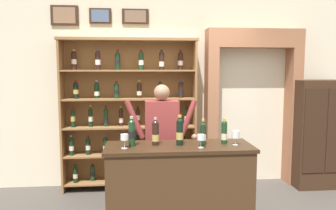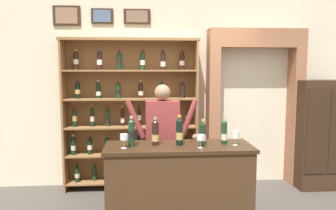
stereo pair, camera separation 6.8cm
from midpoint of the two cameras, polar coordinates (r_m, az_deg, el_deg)
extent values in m
cube|color=beige|center=(5.24, 0.65, 4.81)|extent=(12.00, 0.16, 3.38)
cube|color=#382316|center=(5.30, -16.73, 14.55)|extent=(0.40, 0.02, 0.29)
cube|color=#906D54|center=(5.28, -16.76, 14.57)|extent=(0.32, 0.01, 0.23)
cube|color=#382316|center=(5.21, -10.92, 14.83)|extent=(0.32, 0.02, 0.23)
cube|color=slate|center=(5.20, -10.94, 14.86)|extent=(0.26, 0.01, 0.18)
cube|color=#382316|center=(5.18, -4.98, 14.97)|extent=(0.40, 0.02, 0.22)
cube|color=#826754|center=(5.17, -4.98, 15.00)|extent=(0.32, 0.01, 0.18)
cube|color=olive|center=(5.11, -17.10, -1.77)|extent=(0.03, 0.33, 2.27)
cube|color=olive|center=(5.06, 5.17, -1.60)|extent=(0.03, 0.33, 2.27)
cube|color=olive|center=(5.15, -5.98, -1.47)|extent=(1.99, 0.02, 2.27)
cube|color=olive|center=(5.23, -5.90, -12.83)|extent=(1.93, 0.31, 0.03)
cylinder|color=black|center=(5.25, -15.04, -11.63)|extent=(0.07, 0.07, 0.20)
sphere|color=black|center=(5.22, -15.08, -10.52)|extent=(0.07, 0.07, 0.07)
cylinder|color=black|center=(5.21, -15.09, -10.17)|extent=(0.03, 0.03, 0.08)
cylinder|color=black|center=(5.20, -15.10, -9.87)|extent=(0.03, 0.03, 0.03)
cylinder|color=beige|center=(5.25, -15.04, -11.64)|extent=(0.07, 0.07, 0.06)
cylinder|color=#19381E|center=(5.27, -12.25, -11.52)|extent=(0.07, 0.07, 0.20)
sphere|color=#19381E|center=(5.23, -12.28, -10.41)|extent=(0.07, 0.07, 0.07)
cylinder|color=#19381E|center=(5.23, -12.28, -10.17)|extent=(0.03, 0.03, 0.06)
cylinder|color=maroon|center=(5.22, -12.29, -9.97)|extent=(0.03, 0.03, 0.03)
cylinder|color=black|center=(5.27, -12.25, -11.52)|extent=(0.07, 0.07, 0.06)
cylinder|color=black|center=(5.23, -8.74, -11.54)|extent=(0.07, 0.07, 0.21)
sphere|color=black|center=(5.20, -8.76, -10.40)|extent=(0.07, 0.07, 0.07)
cylinder|color=black|center=(5.19, -8.77, -10.06)|extent=(0.03, 0.03, 0.08)
cylinder|color=#B79338|center=(5.18, -8.77, -9.75)|extent=(0.03, 0.03, 0.03)
cylinder|color=tan|center=(5.24, -8.73, -11.86)|extent=(0.07, 0.07, 0.07)
cylinder|color=black|center=(5.17, -5.92, -11.73)|extent=(0.07, 0.07, 0.20)
sphere|color=black|center=(5.13, -5.93, -10.59)|extent=(0.07, 0.07, 0.07)
cylinder|color=black|center=(5.13, -5.94, -10.26)|extent=(0.03, 0.03, 0.07)
cylinder|color=#B79338|center=(5.12, -5.94, -9.97)|extent=(0.03, 0.03, 0.03)
cylinder|color=black|center=(5.17, -5.92, -11.84)|extent=(0.07, 0.07, 0.07)
cylinder|color=black|center=(5.19, -3.15, -11.62)|extent=(0.07, 0.07, 0.20)
sphere|color=black|center=(5.16, -3.15, -10.49)|extent=(0.07, 0.07, 0.07)
cylinder|color=black|center=(5.15, -3.16, -10.10)|extent=(0.03, 0.03, 0.08)
cylinder|color=#B79338|center=(5.14, -3.16, -9.75)|extent=(0.03, 0.03, 0.03)
cylinder|color=black|center=(5.20, -3.15, -11.75)|extent=(0.07, 0.07, 0.06)
cylinder|color=black|center=(5.17, 0.00, -11.65)|extent=(0.07, 0.07, 0.21)
sphere|color=black|center=(5.13, 0.00, -10.47)|extent=(0.07, 0.07, 0.07)
cylinder|color=black|center=(5.12, 0.00, -10.10)|extent=(0.03, 0.03, 0.08)
cylinder|color=navy|center=(5.11, 0.00, -9.79)|extent=(0.03, 0.03, 0.03)
cylinder|color=tan|center=(5.17, 0.00, -11.94)|extent=(0.07, 0.07, 0.07)
cylinder|color=black|center=(5.22, 2.95, -11.46)|extent=(0.07, 0.07, 0.21)
sphere|color=black|center=(5.19, 2.95, -10.28)|extent=(0.07, 0.07, 0.07)
cylinder|color=black|center=(5.18, 2.95, -9.97)|extent=(0.03, 0.03, 0.07)
cylinder|color=navy|center=(5.17, 2.96, -9.71)|extent=(0.03, 0.03, 0.03)
cylinder|color=silver|center=(5.23, 2.94, -11.64)|extent=(0.07, 0.07, 0.07)
cube|color=olive|center=(5.11, -5.95, -8.37)|extent=(1.93, 0.31, 0.02)
cylinder|color=black|center=(5.14, -15.66, -7.08)|extent=(0.07, 0.07, 0.22)
sphere|color=black|center=(5.12, -15.69, -5.83)|extent=(0.07, 0.07, 0.07)
cylinder|color=black|center=(5.11, -15.71, -5.43)|extent=(0.03, 0.03, 0.08)
cylinder|color=#99999E|center=(5.10, -15.72, -5.08)|extent=(0.03, 0.03, 0.03)
cylinder|color=silver|center=(5.14, -15.65, -7.11)|extent=(0.07, 0.07, 0.07)
cylinder|color=black|center=(5.12, -12.97, -7.11)|extent=(0.07, 0.07, 0.21)
sphere|color=black|center=(5.09, -13.00, -5.88)|extent=(0.07, 0.07, 0.07)
cylinder|color=black|center=(5.09, -13.01, -5.57)|extent=(0.03, 0.03, 0.07)
cylinder|color=maroon|center=(5.08, -13.02, -5.31)|extent=(0.04, 0.04, 0.03)
cylinder|color=silver|center=(5.12, -12.97, -7.11)|extent=(0.07, 0.07, 0.07)
cylinder|color=black|center=(5.07, -10.09, -7.11)|extent=(0.07, 0.07, 0.22)
sphere|color=black|center=(5.04, -10.12, -5.82)|extent=(0.07, 0.07, 0.07)
cylinder|color=black|center=(5.04, -10.12, -5.57)|extent=(0.03, 0.03, 0.06)
cylinder|color=navy|center=(5.03, -10.13, -5.37)|extent=(0.03, 0.03, 0.03)
cylinder|color=silver|center=(5.07, -10.09, -7.29)|extent=(0.07, 0.07, 0.07)
cylinder|color=black|center=(5.09, -7.07, -6.97)|extent=(0.07, 0.07, 0.23)
sphere|color=black|center=(5.07, -7.09, -5.66)|extent=(0.07, 0.07, 0.07)
cylinder|color=black|center=(5.06, -7.09, -5.40)|extent=(0.03, 0.03, 0.06)
cylinder|color=navy|center=(5.06, -7.10, -5.17)|extent=(0.03, 0.03, 0.03)
cylinder|color=silver|center=(5.10, -7.07, -7.32)|extent=(0.07, 0.07, 0.07)
cylinder|color=black|center=(5.09, -4.60, -6.91)|extent=(0.07, 0.07, 0.23)
sphere|color=black|center=(5.07, -4.62, -5.58)|extent=(0.07, 0.07, 0.07)
cylinder|color=black|center=(5.06, -4.62, -5.24)|extent=(0.03, 0.03, 0.07)
cylinder|color=navy|center=(5.05, -4.62, -4.95)|extent=(0.03, 0.03, 0.03)
cylinder|color=silver|center=(5.09, -4.60, -7.00)|extent=(0.07, 0.07, 0.07)
cylinder|color=#19381E|center=(5.05, -1.78, -7.09)|extent=(0.07, 0.07, 0.22)
sphere|color=#19381E|center=(5.02, -1.79, -5.82)|extent=(0.07, 0.07, 0.07)
cylinder|color=#19381E|center=(5.02, -1.79, -5.51)|extent=(0.03, 0.03, 0.07)
cylinder|color=black|center=(5.01, -1.79, -5.25)|extent=(0.03, 0.03, 0.03)
cylinder|color=silver|center=(5.05, -1.78, -7.25)|extent=(0.07, 0.07, 0.07)
cylinder|color=black|center=(5.13, 0.70, -6.84)|extent=(0.07, 0.07, 0.22)
sphere|color=black|center=(5.11, 0.70, -5.56)|extent=(0.07, 0.07, 0.07)
cylinder|color=black|center=(5.10, 0.70, -5.29)|extent=(0.03, 0.03, 0.06)
cylinder|color=#99999E|center=(5.10, 0.70, -5.07)|extent=(0.03, 0.03, 0.03)
cylinder|color=silver|center=(5.14, 0.70, -7.07)|extent=(0.07, 0.07, 0.07)
cylinder|color=black|center=(5.15, 3.21, -6.85)|extent=(0.07, 0.07, 0.21)
sphere|color=black|center=(5.13, 3.22, -5.63)|extent=(0.07, 0.07, 0.07)
cylinder|color=black|center=(5.12, 3.22, -5.31)|extent=(0.03, 0.03, 0.07)
cylinder|color=black|center=(5.12, 3.22, -5.02)|extent=(0.03, 0.03, 0.03)
cylinder|color=silver|center=(5.15, 3.21, -6.79)|extent=(0.07, 0.07, 0.07)
cube|color=olive|center=(5.02, -6.01, -3.72)|extent=(1.93, 0.31, 0.02)
cylinder|color=black|center=(5.06, -15.42, -2.39)|extent=(0.06, 0.06, 0.22)
sphere|color=black|center=(5.05, -15.46, -1.07)|extent=(0.06, 0.06, 0.06)
cylinder|color=black|center=(5.04, -15.47, -0.80)|extent=(0.03, 0.03, 0.06)
cylinder|color=maroon|center=(5.04, -15.47, -0.57)|extent=(0.03, 0.03, 0.03)
cylinder|color=tan|center=(5.06, -15.42, -2.27)|extent=(0.06, 0.06, 0.07)
cylinder|color=black|center=(5.04, -12.56, -2.28)|extent=(0.06, 0.06, 0.24)
sphere|color=black|center=(5.02, -12.59, -0.89)|extent=(0.06, 0.06, 0.06)
cylinder|color=black|center=(5.02, -12.60, -0.47)|extent=(0.02, 0.02, 0.08)
cylinder|color=#B79338|center=(5.02, -12.61, -0.12)|extent=(0.03, 0.03, 0.03)
cylinder|color=silver|center=(5.04, -12.56, -2.31)|extent=(0.06, 0.06, 0.08)
cylinder|color=#19381E|center=(5.02, -10.00, -2.30)|extent=(0.06, 0.06, 0.23)
sphere|color=#19381E|center=(5.00, -10.03, -0.93)|extent=(0.06, 0.06, 0.06)
cylinder|color=#19381E|center=(5.00, -10.03, -0.58)|extent=(0.03, 0.03, 0.07)
cylinder|color=maroon|center=(5.00, -10.04, -0.27)|extent=(0.03, 0.03, 0.03)
cylinder|color=black|center=(5.03, -9.99, -2.64)|extent=(0.06, 0.06, 0.07)
cylinder|color=black|center=(5.02, -7.46, -2.30)|extent=(0.06, 0.06, 0.22)
sphere|color=black|center=(5.00, -7.48, -0.97)|extent=(0.06, 0.06, 0.06)
cylinder|color=black|center=(5.00, -7.49, -0.62)|extent=(0.03, 0.03, 0.07)
cylinder|color=#B79338|center=(4.99, -7.49, -0.32)|extent=(0.03, 0.03, 0.03)
cylinder|color=silver|center=(5.02, -7.46, -2.59)|extent=(0.06, 0.06, 0.07)
cylinder|color=black|center=(5.01, -4.60, -2.26)|extent=(0.06, 0.06, 0.23)
sphere|color=black|center=(4.99, -4.61, -0.92)|extent=(0.06, 0.06, 0.06)
cylinder|color=black|center=(4.99, -4.62, -0.56)|extent=(0.03, 0.03, 0.07)
cylinder|color=maroon|center=(4.99, -4.62, -0.25)|extent=(0.03, 0.03, 0.03)
cylinder|color=silver|center=(5.01, -4.60, -2.16)|extent=(0.06, 0.06, 0.07)
cylinder|color=#19381E|center=(4.96, -1.60, -2.34)|extent=(0.06, 0.06, 0.22)
sphere|color=#19381E|center=(4.95, -1.60, -0.99)|extent=(0.06, 0.06, 0.06)
cylinder|color=#19381E|center=(4.94, -1.60, -0.58)|extent=(0.03, 0.03, 0.08)
cylinder|color=black|center=(4.94, -1.60, -0.22)|extent=(0.03, 0.03, 0.03)
cylinder|color=silver|center=(4.96, -1.59, -2.48)|extent=(0.06, 0.06, 0.07)
cylinder|color=black|center=(5.05, 0.66, -2.13)|extent=(0.06, 0.06, 0.24)
sphere|color=black|center=(5.03, 0.66, -0.74)|extent=(0.06, 0.06, 0.06)
cylinder|color=black|center=(5.03, 0.66, -0.38)|extent=(0.03, 0.03, 0.07)
cylinder|color=black|center=(5.02, 0.66, -0.08)|extent=(0.03, 0.03, 0.03)
cylinder|color=silver|center=(5.05, 0.66, -2.17)|extent=(0.06, 0.06, 0.08)
cylinder|color=#19381E|center=(5.03, 3.82, -2.17)|extent=(0.06, 0.06, 0.23)
sphere|color=#19381E|center=(5.02, 3.83, -0.78)|extent=(0.06, 0.06, 0.06)
cylinder|color=#19381E|center=(5.01, 3.84, -0.52)|extent=(0.03, 0.03, 0.06)
cylinder|color=maroon|center=(5.01, 3.84, -0.31)|extent=(0.03, 0.03, 0.03)
cylinder|color=silver|center=(5.04, 3.82, -2.32)|extent=(0.06, 0.06, 0.07)
cube|color=olive|center=(4.96, -6.06, 1.07)|extent=(1.93, 0.31, 0.02)
cylinder|color=black|center=(5.03, -14.94, 2.23)|extent=(0.08, 0.08, 0.20)
sphere|color=black|center=(5.02, -14.97, 3.43)|extent=(0.07, 0.07, 0.07)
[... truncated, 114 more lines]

